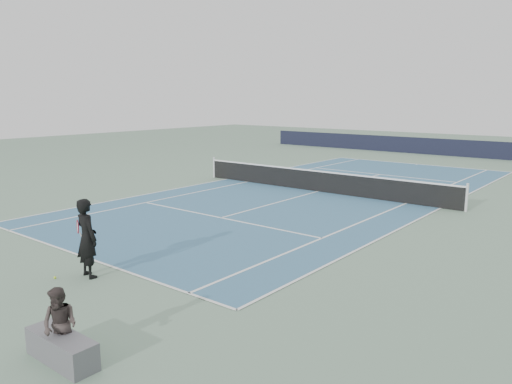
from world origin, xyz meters
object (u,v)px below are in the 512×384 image
Objects in this scene: tennis_net at (318,181)px; tennis_ball at (55,278)px; spectator_bench at (61,336)px; tennis_player at (87,238)px.

tennis_net is 200.45× the size of tennis_ball.
tennis_player is at bearing 141.06° from spectator_bench.
tennis_net is 15.79m from spectator_bench.
tennis_ball is 0.04× the size of spectator_bench.
tennis_ball is at bearing 152.05° from spectator_bench.
tennis_net is 13.26m from tennis_ball.
tennis_net is 12.71m from tennis_player.
spectator_bench reaches higher than tennis_ball.
tennis_ball is at bearing -85.62° from tennis_net.
tennis_player reaches higher than tennis_ball.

